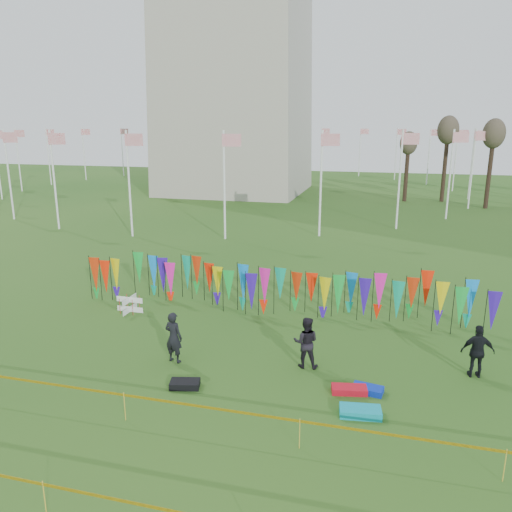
% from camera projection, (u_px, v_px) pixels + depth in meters
% --- Properties ---
extents(ground, '(160.00, 160.00, 0.00)m').
position_uv_depth(ground, '(221.00, 386.00, 16.52)').
color(ground, '#214C15').
rests_on(ground, ground).
extents(flagpole_ring, '(57.40, 56.16, 8.00)m').
position_uv_depth(flagpole_ring, '(237.00, 160.00, 63.83)').
color(flagpole_ring, white).
rests_on(flagpole_ring, ground).
extents(banner_row, '(18.64, 0.64, 2.10)m').
position_uv_depth(banner_row, '(277.00, 286.00, 22.88)').
color(banner_row, black).
rests_on(banner_row, ground).
extents(caution_tape_near, '(26.00, 0.02, 0.90)m').
position_uv_depth(caution_tape_near, '(183.00, 405.00, 13.95)').
color(caution_tape_near, '#E9B804').
rests_on(caution_tape_near, ground).
extents(caution_tape_far, '(26.00, 0.02, 0.90)m').
position_uv_depth(caution_tape_far, '(112.00, 500.00, 10.41)').
color(caution_tape_far, '#E9B804').
rests_on(caution_tape_far, ground).
extents(box_kite, '(0.67, 0.67, 0.74)m').
position_uv_depth(box_kite, '(130.00, 304.00, 22.93)').
color(box_kite, '#B30D19').
rests_on(box_kite, ground).
extents(person_left, '(0.78, 0.64, 1.90)m').
position_uv_depth(person_left, '(174.00, 337.00, 17.98)').
color(person_left, black).
rests_on(person_left, ground).
extents(person_mid, '(0.95, 0.63, 1.87)m').
position_uv_depth(person_mid, '(306.00, 342.00, 17.60)').
color(person_mid, black).
rests_on(person_mid, ground).
extents(person_right, '(1.15, 0.73, 1.87)m').
position_uv_depth(person_right, '(478.00, 351.00, 16.89)').
color(person_right, black).
rests_on(person_right, ground).
extents(kite_bag_turquoise, '(1.29, 0.77, 0.24)m').
position_uv_depth(kite_bag_turquoise, '(360.00, 412.00, 14.80)').
color(kite_bag_turquoise, '#0CA2B8').
rests_on(kite_bag_turquoise, ground).
extents(kite_bag_blue, '(1.04, 0.67, 0.20)m').
position_uv_depth(kite_bag_blue, '(368.00, 389.00, 16.10)').
color(kite_bag_blue, '#0B2BB8').
rests_on(kite_bag_blue, ground).
extents(kite_bag_red, '(1.20, 0.71, 0.21)m').
position_uv_depth(kite_bag_red, '(349.00, 390.00, 16.07)').
color(kite_bag_red, red).
rests_on(kite_bag_red, ground).
extents(kite_bag_black, '(1.07, 0.77, 0.22)m').
position_uv_depth(kite_bag_black, '(185.00, 384.00, 16.40)').
color(kite_bag_black, black).
rests_on(kite_bag_black, ground).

